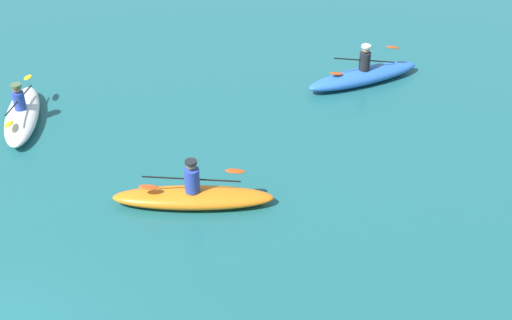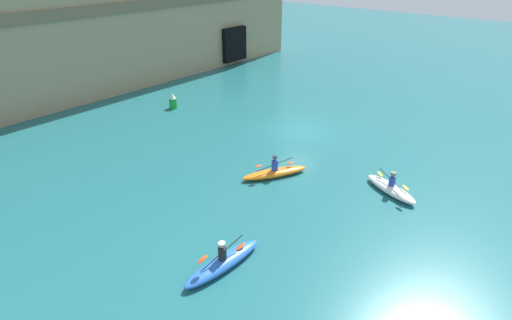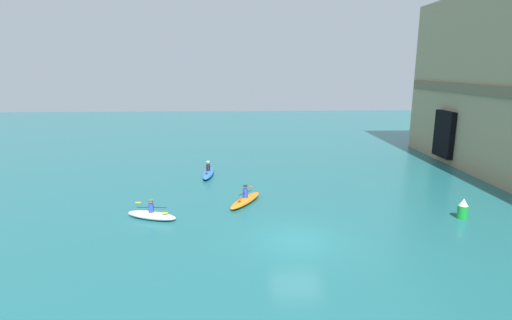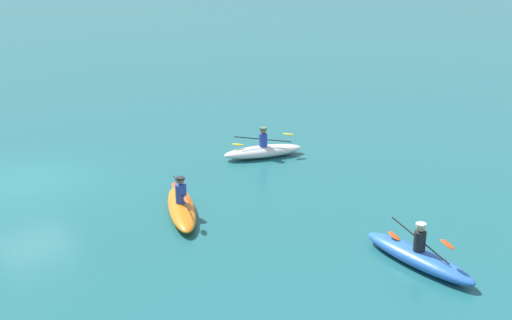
# 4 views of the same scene
# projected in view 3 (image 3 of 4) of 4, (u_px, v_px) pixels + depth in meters

# --- Properties ---
(ground_plane) EXTENTS (120.00, 120.00, 0.00)m
(ground_plane) POSITION_uv_depth(u_px,v_px,m) (297.00, 240.00, 19.60)
(ground_plane) COLOR #1E6066
(kayak_orange) EXTENTS (3.48, 2.41, 1.17)m
(kayak_orange) POSITION_uv_depth(u_px,v_px,m) (245.00, 200.00, 24.92)
(kayak_orange) COLOR orange
(kayak_orange) RESTS_ON ground
(kayak_blue) EXTENTS (3.58, 0.99, 1.17)m
(kayak_blue) POSITION_uv_depth(u_px,v_px,m) (208.00, 173.00, 31.24)
(kayak_blue) COLOR blue
(kayak_blue) RESTS_ON ground
(kayak_white) EXTENTS (1.83, 3.11, 1.13)m
(kayak_white) POSITION_uv_depth(u_px,v_px,m) (152.00, 215.00, 22.32)
(kayak_white) COLOR white
(kayak_white) RESTS_ON ground
(marker_buoy) EXTENTS (0.58, 0.58, 1.16)m
(marker_buoy) POSITION_uv_depth(u_px,v_px,m) (463.00, 209.00, 22.36)
(marker_buoy) COLOR green
(marker_buoy) RESTS_ON ground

